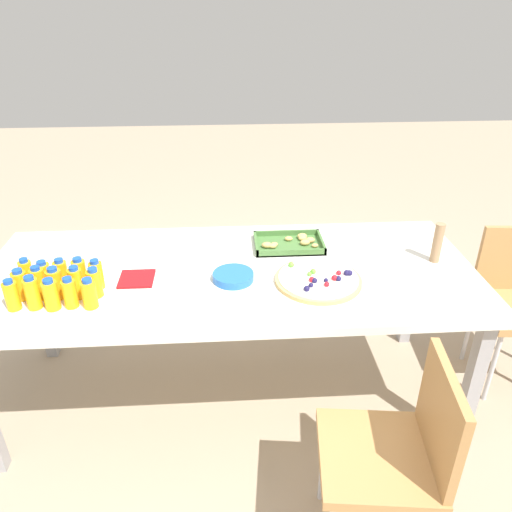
{
  "coord_description": "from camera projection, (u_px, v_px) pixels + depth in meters",
  "views": [
    {
      "loc": [
        -0.01,
        -1.97,
        1.88
      ],
      "look_at": [
        0.13,
        0.09,
        0.77
      ],
      "focal_mm": 34.69,
      "sensor_mm": 36.0,
      "label": 1
    }
  ],
  "objects": [
    {
      "name": "juice_bottle_10",
      "position": [
        27.0,
        275.0,
        2.09
      ],
      "size": [
        0.05,
        0.05,
        0.15
      ],
      "color": "#FAAE14",
      "rests_on": "party_table"
    },
    {
      "name": "juice_bottle_7",
      "position": [
        55.0,
        284.0,
        2.02
      ],
      "size": [
        0.06,
        0.06,
        0.14
      ],
      "color": "#F9AB14",
      "rests_on": "party_table"
    },
    {
      "name": "juice_bottle_12",
      "position": [
        61.0,
        275.0,
        2.09
      ],
      "size": [
        0.06,
        0.06,
        0.14
      ],
      "color": "#F8AC14",
      "rests_on": "party_table"
    },
    {
      "name": "juice_bottle_13",
      "position": [
        80.0,
        274.0,
        2.09
      ],
      "size": [
        0.06,
        0.06,
        0.15
      ],
      "color": "#F8AC14",
      "rests_on": "party_table"
    },
    {
      "name": "juice_bottle_6",
      "position": [
        39.0,
        283.0,
        2.02
      ],
      "size": [
        0.06,
        0.06,
        0.15
      ],
      "color": "#FAAF14",
      "rests_on": "party_table"
    },
    {
      "name": "snack_tray",
      "position": [
        290.0,
        244.0,
        2.47
      ],
      "size": [
        0.34,
        0.23,
        0.04
      ],
      "color": "#477238",
      "rests_on": "party_table"
    },
    {
      "name": "juice_bottle_8",
      "position": [
        76.0,
        283.0,
        2.03
      ],
      "size": [
        0.06,
        0.06,
        0.15
      ],
      "color": "#FAAE14",
      "rests_on": "party_table"
    },
    {
      "name": "juice_bottle_5",
      "position": [
        21.0,
        285.0,
        2.02
      ],
      "size": [
        0.06,
        0.06,
        0.14
      ],
      "color": "#FBAD14",
      "rests_on": "party_table"
    },
    {
      "name": "juice_bottle_1",
      "position": [
        32.0,
        293.0,
        1.96
      ],
      "size": [
        0.06,
        0.06,
        0.15
      ],
      "color": "#F9AE14",
      "rests_on": "party_table"
    },
    {
      "name": "juice_bottle_0",
      "position": [
        12.0,
        295.0,
        1.95
      ],
      "size": [
        0.06,
        0.06,
        0.13
      ],
      "color": "#FAAC14",
      "rests_on": "party_table"
    },
    {
      "name": "juice_bottle_3",
      "position": [
        70.0,
        293.0,
        1.97
      ],
      "size": [
        0.06,
        0.06,
        0.13
      ],
      "color": "#FAAB14",
      "rests_on": "party_table"
    },
    {
      "name": "chair_near_right",
      "position": [
        399.0,
        448.0,
        1.69
      ],
      "size": [
        0.44,
        0.44,
        0.83
      ],
      "rotation": [
        0.0,
        0.0,
        1.45
      ],
      "color": "#B7844C",
      "rests_on": "ground_plane"
    },
    {
      "name": "napkin_stack",
      "position": [
        137.0,
        279.0,
        2.18
      ],
      "size": [
        0.15,
        0.15,
        0.01
      ],
      "primitive_type": "cube",
      "color": "red",
      "rests_on": "party_table"
    },
    {
      "name": "juice_bottle_2",
      "position": [
        51.0,
        295.0,
        1.96
      ],
      "size": [
        0.06,
        0.06,
        0.14
      ],
      "color": "#F9AD14",
      "rests_on": "party_table"
    },
    {
      "name": "party_table",
      "position": [
        230.0,
        281.0,
        2.29
      ],
      "size": [
        2.25,
        0.95,
        0.75
      ],
      "color": "silver",
      "rests_on": "ground_plane"
    },
    {
      "name": "juice_bottle_14",
      "position": [
        97.0,
        275.0,
        2.1
      ],
      "size": [
        0.06,
        0.06,
        0.13
      ],
      "color": "#FAAB14",
      "rests_on": "party_table"
    },
    {
      "name": "cardboard_tube",
      "position": [
        437.0,
        243.0,
        2.29
      ],
      "size": [
        0.04,
        0.04,
        0.19
      ],
      "primitive_type": "cylinder",
      "color": "#9E7A56",
      "rests_on": "party_table"
    },
    {
      "name": "fruit_pizza",
      "position": [
        319.0,
        279.0,
        2.16
      ],
      "size": [
        0.38,
        0.38,
        0.05
      ],
      "color": "tan",
      "rests_on": "party_table"
    },
    {
      "name": "juice_bottle_4",
      "position": [
        89.0,
        294.0,
        1.97
      ],
      "size": [
        0.06,
        0.06,
        0.13
      ],
      "color": "#FAAE14",
      "rests_on": "party_table"
    },
    {
      "name": "juice_bottle_9",
      "position": [
        95.0,
        283.0,
        2.04
      ],
      "size": [
        0.06,
        0.06,
        0.13
      ],
      "color": "#F8AB14",
      "rests_on": "party_table"
    },
    {
      "name": "plate_stack",
      "position": [
        233.0,
        276.0,
        2.17
      ],
      "size": [
        0.18,
        0.18,
        0.03
      ],
      "color": "blue",
      "rests_on": "party_table"
    },
    {
      "name": "juice_bottle_11",
      "position": [
        44.0,
        276.0,
        2.09
      ],
      "size": [
        0.06,
        0.06,
        0.13
      ],
      "color": "#F9AD14",
      "rests_on": "party_table"
    },
    {
      "name": "ground_plane",
      "position": [
        233.0,
        393.0,
        2.62
      ],
      "size": [
        12.0,
        12.0,
        0.0
      ],
      "primitive_type": "plane",
      "color": "tan"
    }
  ]
}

